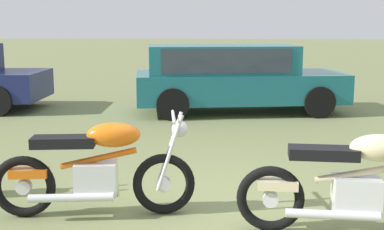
% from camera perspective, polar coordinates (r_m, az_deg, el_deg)
% --- Properties ---
extents(ground_plane, '(120.00, 120.00, 0.00)m').
position_cam_1_polar(ground_plane, '(5.17, 3.23, -11.00)').
color(ground_plane, olive).
extents(motorcycle_orange, '(1.96, 0.73, 1.02)m').
position_cam_1_polar(motorcycle_orange, '(5.07, -10.64, -5.92)').
color(motorcycle_orange, black).
rests_on(motorcycle_orange, ground).
extents(motorcycle_cream, '(2.07, 0.64, 1.02)m').
position_cam_1_polar(motorcycle_cream, '(4.75, 18.02, -7.36)').
color(motorcycle_cream, black).
rests_on(motorcycle_cream, ground).
extents(car_teal, '(4.59, 2.53, 1.43)m').
position_cam_1_polar(car_teal, '(10.86, 4.30, 4.66)').
color(car_teal, '#19606B').
rests_on(car_teal, ground).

